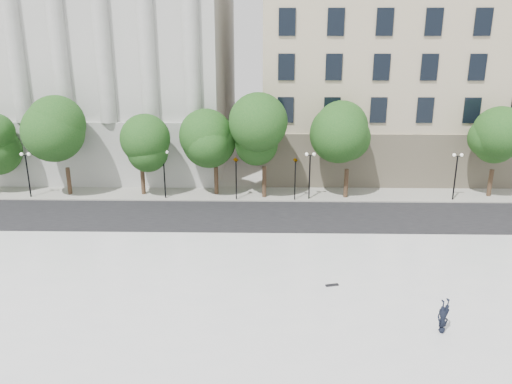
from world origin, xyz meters
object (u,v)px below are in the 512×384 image
Objects in this scene: traffic_light_west at (236,157)px; skateboard at (332,285)px; traffic_light_east at (296,159)px; person_lying at (442,328)px.

skateboard is (6.03, -15.67, -3.25)m from traffic_light_west.
traffic_light_west is 4.88m from traffic_light_east.
traffic_light_west reaches higher than traffic_light_east.
person_lying is (5.54, -19.97, -2.93)m from traffic_light_east.
person_lying is (10.42, -19.97, -3.06)m from traffic_light_west.
traffic_light_east reaches higher than skateboard.
traffic_light_west is at bearing 95.35° from person_lying.
person_lying reaches higher than skateboard.
skateboard is (-4.39, 4.30, -0.19)m from person_lying.
traffic_light_east is 2.51× the size of person_lying.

